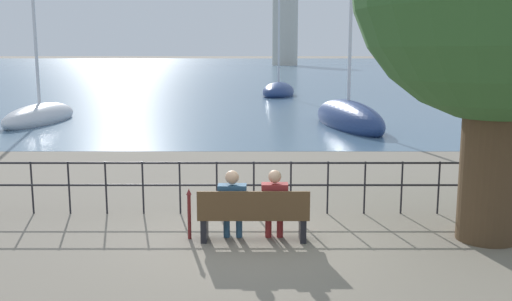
{
  "coord_description": "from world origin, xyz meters",
  "views": [
    {
      "loc": [
        0.04,
        -9.28,
        3.14
      ],
      "look_at": [
        0.0,
        0.5,
        1.46
      ],
      "focal_mm": 40.0,
      "sensor_mm": 36.0,
      "label": 1
    }
  ],
  "objects_px": {
    "seated_person_left": "(235,201)",
    "sailboat_2": "(281,91)",
    "seated_person_right": "(277,201)",
    "sailboat_0": "(351,119)",
    "closed_umbrella": "(192,211)",
    "park_bench": "(256,216)",
    "harbor_lighthouse": "(288,23)",
    "sailboat_1": "(43,116)"
  },
  "relations": [
    {
      "from": "sailboat_0",
      "to": "sailboat_1",
      "type": "height_order",
      "value": "sailboat_0"
    },
    {
      "from": "sailboat_1",
      "to": "sailboat_2",
      "type": "height_order",
      "value": "sailboat_2"
    },
    {
      "from": "park_bench",
      "to": "sailboat_1",
      "type": "height_order",
      "value": "sailboat_1"
    },
    {
      "from": "closed_umbrella",
      "to": "sailboat_0",
      "type": "xyz_separation_m",
      "value": [
        5.07,
        14.86,
        -0.13
      ]
    },
    {
      "from": "closed_umbrella",
      "to": "sailboat_2",
      "type": "xyz_separation_m",
      "value": [
        2.79,
        32.77,
        -0.17
      ]
    },
    {
      "from": "sailboat_0",
      "to": "closed_umbrella",
      "type": "bearing_deg",
      "value": -119.17
    },
    {
      "from": "seated_person_right",
      "to": "sailboat_0",
      "type": "relative_size",
      "value": 0.14
    },
    {
      "from": "closed_umbrella",
      "to": "sailboat_1",
      "type": "relative_size",
      "value": 0.12
    },
    {
      "from": "seated_person_left",
      "to": "harbor_lighthouse",
      "type": "xyz_separation_m",
      "value": [
        7.63,
        135.26,
        9.67
      ]
    },
    {
      "from": "sailboat_2",
      "to": "sailboat_1",
      "type": "bearing_deg",
      "value": -114.4
    },
    {
      "from": "sailboat_0",
      "to": "sailboat_2",
      "type": "xyz_separation_m",
      "value": [
        -2.28,
        17.91,
        -0.04
      ]
    },
    {
      "from": "park_bench",
      "to": "sailboat_2",
      "type": "xyz_separation_m",
      "value": [
        1.7,
        32.9,
        -0.12
      ]
    },
    {
      "from": "sailboat_2",
      "to": "harbor_lighthouse",
      "type": "height_order",
      "value": "harbor_lighthouse"
    },
    {
      "from": "park_bench",
      "to": "sailboat_1",
      "type": "relative_size",
      "value": 0.25
    },
    {
      "from": "seated_person_left",
      "to": "sailboat_1",
      "type": "bearing_deg",
      "value": 119.78
    },
    {
      "from": "seated_person_right",
      "to": "closed_umbrella",
      "type": "bearing_deg",
      "value": 177.88
    },
    {
      "from": "seated_person_left",
      "to": "sailboat_0",
      "type": "xyz_separation_m",
      "value": [
        4.34,
        14.92,
        -0.31
      ]
    },
    {
      "from": "seated_person_left",
      "to": "seated_person_right",
      "type": "distance_m",
      "value": 0.71
    },
    {
      "from": "seated_person_left",
      "to": "closed_umbrella",
      "type": "height_order",
      "value": "seated_person_left"
    },
    {
      "from": "park_bench",
      "to": "sailboat_0",
      "type": "distance_m",
      "value": 15.51
    },
    {
      "from": "seated_person_right",
      "to": "sailboat_0",
      "type": "xyz_separation_m",
      "value": [
        3.62,
        14.91,
        -0.31
      ]
    },
    {
      "from": "sailboat_1",
      "to": "harbor_lighthouse",
      "type": "relative_size",
      "value": 0.33
    },
    {
      "from": "sailboat_2",
      "to": "closed_umbrella",
      "type": "bearing_deg",
      "value": -84.38
    },
    {
      "from": "seated_person_left",
      "to": "sailboat_0",
      "type": "height_order",
      "value": "sailboat_0"
    },
    {
      "from": "seated_person_right",
      "to": "sailboat_0",
      "type": "height_order",
      "value": "sailboat_0"
    },
    {
      "from": "sailboat_0",
      "to": "seated_person_left",
      "type": "bearing_deg",
      "value": -116.53
    },
    {
      "from": "closed_umbrella",
      "to": "harbor_lighthouse",
      "type": "height_order",
      "value": "harbor_lighthouse"
    },
    {
      "from": "seated_person_left",
      "to": "harbor_lighthouse",
      "type": "distance_m",
      "value": 135.82
    },
    {
      "from": "seated_person_right",
      "to": "harbor_lighthouse",
      "type": "bearing_deg",
      "value": 87.07
    },
    {
      "from": "seated_person_right",
      "to": "sailboat_1",
      "type": "distance_m",
      "value": 19.27
    },
    {
      "from": "sailboat_0",
      "to": "harbor_lighthouse",
      "type": "height_order",
      "value": "harbor_lighthouse"
    },
    {
      "from": "closed_umbrella",
      "to": "harbor_lighthouse",
      "type": "distance_m",
      "value": 135.82
    },
    {
      "from": "harbor_lighthouse",
      "to": "sailboat_1",
      "type": "bearing_deg",
      "value": -98.15
    },
    {
      "from": "seated_person_right",
      "to": "sailboat_0",
      "type": "bearing_deg",
      "value": 76.34
    },
    {
      "from": "park_bench",
      "to": "sailboat_0",
      "type": "xyz_separation_m",
      "value": [
        3.98,
        14.99,
        -0.08
      ]
    },
    {
      "from": "park_bench",
      "to": "sailboat_2",
      "type": "height_order",
      "value": "sailboat_2"
    },
    {
      "from": "closed_umbrella",
      "to": "sailboat_1",
      "type": "distance_m",
      "value": 18.51
    },
    {
      "from": "park_bench",
      "to": "harbor_lighthouse",
      "type": "bearing_deg",
      "value": 86.92
    },
    {
      "from": "park_bench",
      "to": "seated_person_right",
      "type": "bearing_deg",
      "value": 12.25
    },
    {
      "from": "seated_person_left",
      "to": "harbor_lighthouse",
      "type": "relative_size",
      "value": 0.05
    },
    {
      "from": "closed_umbrella",
      "to": "sailboat_0",
      "type": "bearing_deg",
      "value": 71.15
    },
    {
      "from": "seated_person_left",
      "to": "sailboat_2",
      "type": "distance_m",
      "value": 32.89
    }
  ]
}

